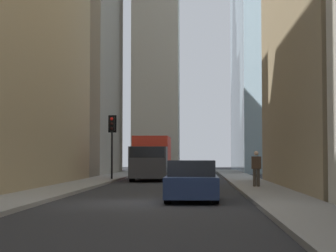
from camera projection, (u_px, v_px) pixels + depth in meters
ground_plane at (150, 203)px, 20.34m from camera, size 135.00×135.00×0.00m
sidewalk_right at (18, 200)px, 20.57m from camera, size 90.00×2.20×0.14m
sidewalk_left at (285, 201)px, 20.12m from camera, size 90.00×2.20×0.14m
building_right_far at (55, 35)px, 51.85m from camera, size 13.28×10.50×23.82m
delivery_truck at (151, 158)px, 38.98m from camera, size 6.46×2.25×2.84m
sedan_navy at (192, 182)px, 21.03m from camera, size 4.30×1.78×1.42m
traffic_light_midblock at (112, 132)px, 38.21m from camera, size 0.43×0.52×4.02m
pedestrian at (256, 167)px, 28.45m from camera, size 0.26×0.44×1.67m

